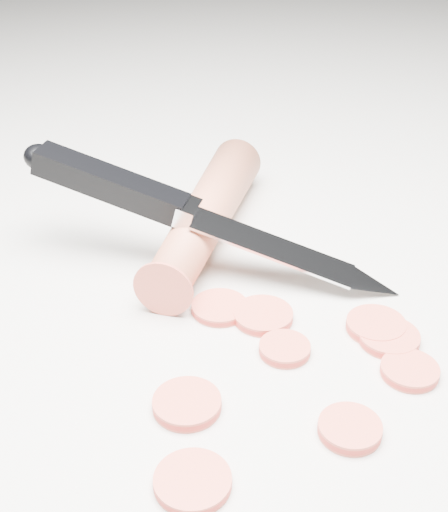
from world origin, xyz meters
TOP-DOWN VIEW (x-y plane):
  - ground at (0.00, 0.00)m, footprint 2.40×2.40m
  - carrot at (0.03, 0.08)m, footprint 0.17×0.15m
  - carrot_slice_0 at (-0.08, -0.06)m, footprint 0.04×0.04m
  - carrot_slice_1 at (-0.02, -0.12)m, footprint 0.03×0.03m
  - carrot_slice_2 at (0.01, -0.02)m, footprint 0.04×0.04m
  - carrot_slice_3 at (0.05, -0.08)m, footprint 0.04×0.04m
  - carrot_slice_4 at (0.06, -0.07)m, footprint 0.04×0.04m
  - carrot_slice_5 at (-0.01, 0.00)m, footprint 0.04×0.04m
  - carrot_slice_6 at (0.04, -0.11)m, footprint 0.03×0.03m
  - carrot_slice_7 at (-0.00, -0.05)m, footprint 0.03×0.03m
  - carrot_slice_8 at (-0.10, -0.10)m, footprint 0.04×0.04m
  - kitchen_knife at (0.01, 0.05)m, footprint 0.19×0.23m

SIDE VIEW (x-z plane):
  - ground at x=0.00m, z-range 0.00..0.00m
  - carrot_slice_5 at x=-0.01m, z-range 0.00..0.01m
  - carrot_slice_8 at x=-0.10m, z-range 0.00..0.01m
  - carrot_slice_6 at x=0.04m, z-range 0.00..0.01m
  - carrot_slice_2 at x=0.01m, z-range 0.00..0.01m
  - carrot_slice_7 at x=0.00m, z-range 0.00..0.01m
  - carrot_slice_3 at x=0.05m, z-range 0.00..0.01m
  - carrot_slice_0 at x=-0.08m, z-range 0.00..0.01m
  - carrot_slice_4 at x=0.06m, z-range 0.00..0.01m
  - carrot_slice_1 at x=-0.02m, z-range 0.00..0.01m
  - carrot at x=0.03m, z-range 0.00..0.04m
  - kitchen_knife at x=0.01m, z-range 0.00..0.08m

